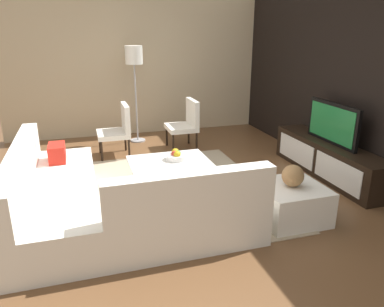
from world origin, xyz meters
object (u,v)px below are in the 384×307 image
object	(u,v)px
television	(333,123)
ottoman	(290,202)
fruit_bowl	(176,156)
coffee_table	(172,178)
sectional_couch	(101,202)
decorative_ball	(293,176)
media_console	(328,159)
accent_chair_far	(186,121)
accent_chair_near	(119,127)
floor_lamp	(134,62)

from	to	relation	value
television	ottoman	xyz separation A→B (m)	(0.98, -1.21, -0.59)
television	fruit_bowl	bearing A→B (deg)	-97.30
ottoman	coffee_table	bearing A→B (deg)	-134.93
ottoman	sectional_couch	bearing A→B (deg)	-102.53
fruit_bowl	decorative_ball	size ratio (longest dim) A/B	1.16
ottoman	decorative_ball	xyz separation A→B (m)	(0.00, 0.00, 0.32)
media_console	accent_chair_far	distance (m)	2.47
media_console	ottoman	size ratio (longest dim) A/B	3.04
media_console	fruit_bowl	size ratio (longest dim) A/B	7.60
sectional_couch	accent_chair_near	bearing A→B (deg)	168.83
media_console	television	size ratio (longest dim) A/B	2.06
media_console	floor_lamp	xyz separation A→B (m)	(-2.56, -2.36, 1.24)
accent_chair_near	decorative_ball	bearing A→B (deg)	38.41
sectional_couch	accent_chair_far	bearing A→B (deg)	145.55
media_console	fruit_bowl	bearing A→B (deg)	-97.30
accent_chair_near	accent_chair_far	size ratio (longest dim) A/B	1.00
floor_lamp	fruit_bowl	world-z (taller)	floor_lamp
media_console	television	world-z (taller)	television
accent_chair_far	decorative_ball	distance (m)	2.89
sectional_couch	decorative_ball	world-z (taller)	sectional_couch
ottoman	accent_chair_far	xyz separation A→B (m)	(-2.86, -0.38, 0.29)
sectional_couch	accent_chair_far	world-z (taller)	accent_chair_far
accent_chair_far	floor_lamp	bearing A→B (deg)	-132.29
television	accent_chair_far	size ratio (longest dim) A/B	1.19
television	sectional_couch	bearing A→B (deg)	-80.71
floor_lamp	media_console	bearing A→B (deg)	42.67
fruit_bowl	accent_chair_far	size ratio (longest dim) A/B	0.32
accent_chair_near	accent_chair_far	bearing A→B (deg)	102.42
decorative_ball	fruit_bowl	bearing A→B (deg)	-142.08
accent_chair_near	fruit_bowl	size ratio (longest dim) A/B	3.11
sectional_couch	floor_lamp	distance (m)	3.43
accent_chair_near	fruit_bowl	world-z (taller)	accent_chair_near
coffee_table	accent_chair_far	xyz separation A→B (m)	(-1.78, 0.71, 0.29)
floor_lamp	television	bearing A→B (deg)	42.68
television	sectional_couch	size ratio (longest dim) A/B	0.42
coffee_table	floor_lamp	distance (m)	2.78
media_console	accent_chair_near	bearing A→B (deg)	-123.05
decorative_ball	accent_chair_far	bearing A→B (deg)	-172.47
accent_chair_far	decorative_ball	size ratio (longest dim) A/B	3.59
sectional_couch	coffee_table	world-z (taller)	sectional_couch
television	floor_lamp	xyz separation A→B (m)	(-2.56, -2.36, 0.70)
television	decorative_ball	distance (m)	1.58
accent_chair_near	ottoman	distance (m)	3.21
floor_lamp	accent_chair_far	world-z (taller)	floor_lamp
sectional_couch	ottoman	bearing A→B (deg)	77.47
media_console	ottoman	xyz separation A→B (m)	(0.98, -1.21, -0.05)
floor_lamp	sectional_couch	bearing A→B (deg)	-15.90
media_console	ottoman	bearing A→B (deg)	-50.98
coffee_table	floor_lamp	bearing A→B (deg)	-178.48
sectional_couch	accent_chair_near	world-z (taller)	accent_chair_near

